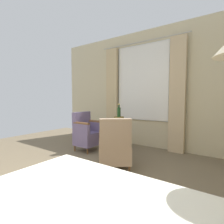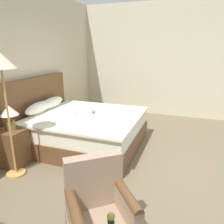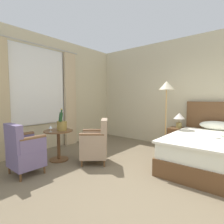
{
  "view_description": "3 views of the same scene",
  "coord_description": "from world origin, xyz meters",
  "px_view_note": "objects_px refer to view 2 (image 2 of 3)",
  "views": [
    {
      "loc": [
        1.02,
        2.03,
        1.27
      ],
      "look_at": [
        -0.69,
        0.82,
        1.11
      ],
      "focal_mm": 28.0,
      "sensor_mm": 36.0,
      "label": 1
    },
    {
      "loc": [
        -2.93,
        -0.33,
        1.86
      ],
      "look_at": [
        -0.56,
        0.53,
        1.12
      ],
      "focal_mm": 35.0,
      "sensor_mm": 36.0,
      "label": 2
    },
    {
      "loc": [
        1.1,
        -2.31,
        1.38
      ],
      "look_at": [
        -1.04,
        0.31,
        1.11
      ],
      "focal_mm": 28.0,
      "sensor_mm": 36.0,
      "label": 3
    }
  ],
  "objects_px": {
    "floor_lamp_brass": "(2,70)",
    "armchair_by_window": "(100,218)",
    "bed": "(81,127)",
    "nightstand": "(14,147)",
    "bedside_lamp": "(9,113)"
  },
  "relations": [
    {
      "from": "floor_lamp_brass",
      "to": "armchair_by_window",
      "type": "xyz_separation_m",
      "value": [
        -0.82,
        -1.74,
        -1.15
      ]
    },
    {
      "from": "bed",
      "to": "floor_lamp_brass",
      "type": "bearing_deg",
      "value": 161.49
    },
    {
      "from": "bed",
      "to": "armchair_by_window",
      "type": "relative_size",
      "value": 2.31
    },
    {
      "from": "nightstand",
      "to": "floor_lamp_brass",
      "type": "bearing_deg",
      "value": -137.39
    },
    {
      "from": "nightstand",
      "to": "floor_lamp_brass",
      "type": "height_order",
      "value": "floor_lamp_brass"
    },
    {
      "from": "nightstand",
      "to": "armchair_by_window",
      "type": "height_order",
      "value": "armchair_by_window"
    },
    {
      "from": "nightstand",
      "to": "armchair_by_window",
      "type": "xyz_separation_m",
      "value": [
        -1.08,
        -1.98,
        0.12
      ]
    },
    {
      "from": "nightstand",
      "to": "armchair_by_window",
      "type": "bearing_deg",
      "value": -118.61
    },
    {
      "from": "nightstand",
      "to": "armchair_by_window",
      "type": "distance_m",
      "value": 2.26
    },
    {
      "from": "bedside_lamp",
      "to": "bed",
      "type": "bearing_deg",
      "value": -32.71
    },
    {
      "from": "bed",
      "to": "armchair_by_window",
      "type": "bearing_deg",
      "value": -148.86
    },
    {
      "from": "bed",
      "to": "floor_lamp_brass",
      "type": "xyz_separation_m",
      "value": [
        -1.33,
        0.44,
        1.22
      ]
    },
    {
      "from": "bed",
      "to": "nightstand",
      "type": "xyz_separation_m",
      "value": [
        -1.07,
        0.68,
        -0.05
      ]
    },
    {
      "from": "nightstand",
      "to": "bedside_lamp",
      "type": "relative_size",
      "value": 1.54
    },
    {
      "from": "bedside_lamp",
      "to": "floor_lamp_brass",
      "type": "relative_size",
      "value": 0.22
    }
  ]
}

